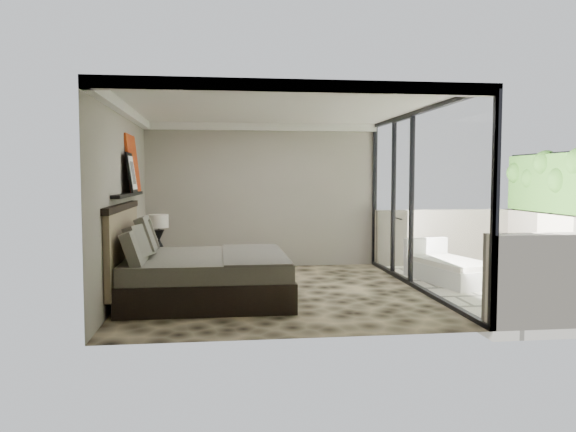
{
  "coord_description": "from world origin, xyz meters",
  "views": [
    {
      "loc": [
        -0.85,
        -8.46,
        1.76
      ],
      "look_at": [
        0.25,
        0.4,
        1.14
      ],
      "focal_mm": 35.0,
      "sensor_mm": 36.0,
      "label": 1
    }
  ],
  "objects": [
    {
      "name": "lounger",
      "position": [
        3.01,
        0.52,
        0.21
      ],
      "size": [
        1.17,
        1.83,
        0.66
      ],
      "rotation": [
        0.0,
        0.0,
        0.2
      ],
      "color": "white",
      "rests_on": "terrace_slab"
    },
    {
      "name": "back_wall",
      "position": [
        0.0,
        2.49,
        1.4
      ],
      "size": [
        4.5,
        0.02,
        2.8
      ],
      "primitive_type": "cube",
      "color": "gray",
      "rests_on": "floor"
    },
    {
      "name": "abstract_canvas",
      "position": [
        -2.19,
        0.65,
        1.97
      ],
      "size": [
        0.13,
        0.9,
        0.9
      ],
      "primitive_type": "cube",
      "rotation": [
        0.0,
        -0.1,
        0.0
      ],
      "color": "#B0470F",
      "rests_on": "picture_ledge"
    },
    {
      "name": "ceiling",
      "position": [
        0.0,
        0.0,
        2.79
      ],
      "size": [
        4.5,
        5.0,
        0.02
      ],
      "primitive_type": "cube",
      "color": "silver",
      "rests_on": "back_wall"
    },
    {
      "name": "framed_print",
      "position": [
        -2.14,
        0.15,
        1.82
      ],
      "size": [
        0.11,
        0.5,
        0.6
      ],
      "primitive_type": "cube",
      "rotation": [
        0.0,
        -0.14,
        0.0
      ],
      "color": "black",
      "rests_on": "picture_ledge"
    },
    {
      "name": "nightstand",
      "position": [
        -1.92,
        1.26,
        0.24
      ],
      "size": [
        0.58,
        0.58,
        0.49
      ],
      "primitive_type": "cube",
      "rotation": [
        0.0,
        0.0,
        -0.2
      ],
      "color": "black",
      "rests_on": "floor"
    },
    {
      "name": "picture_ledge",
      "position": [
        -2.18,
        0.1,
        1.5
      ],
      "size": [
        0.12,
        2.2,
        0.05
      ],
      "primitive_type": "cube",
      "color": "black",
      "rests_on": "left_wall"
    },
    {
      "name": "ottoman",
      "position": [
        4.3,
        0.66,
        0.28
      ],
      "size": [
        0.65,
        0.65,
        0.56
      ],
      "primitive_type": "cube",
      "rotation": [
        0.0,
        0.0,
        -0.18
      ],
      "color": "white",
      "rests_on": "terrace_slab"
    },
    {
      "name": "bed",
      "position": [
        -1.13,
        -0.38,
        0.38
      ],
      "size": [
        2.38,
        2.3,
        1.32
      ],
      "color": "black",
      "rests_on": "floor"
    },
    {
      "name": "terrace_slab",
      "position": [
        3.75,
        0.0,
        -0.06
      ],
      "size": [
        3.0,
        5.0,
        0.12
      ],
      "primitive_type": "cube",
      "color": "beige",
      "rests_on": "ground"
    },
    {
      "name": "floor",
      "position": [
        0.0,
        0.0,
        0.0
      ],
      "size": [
        5.0,
        5.0,
        0.0
      ],
      "primitive_type": "plane",
      "color": "black",
      "rests_on": "ground"
    },
    {
      "name": "table_lamp",
      "position": [
        -1.87,
        1.29,
        0.9
      ],
      "size": [
        0.33,
        0.33,
        0.6
      ],
      "color": "black",
      "rests_on": "nightstand"
    },
    {
      "name": "left_wall",
      "position": [
        -2.24,
        0.0,
        1.4
      ],
      "size": [
        0.02,
        5.0,
        2.8
      ],
      "primitive_type": "cube",
      "color": "gray",
      "rests_on": "floor"
    },
    {
      "name": "glass_wall",
      "position": [
        2.25,
        0.0,
        1.4
      ],
      "size": [
        0.08,
        5.0,
        2.8
      ],
      "primitive_type": "cube",
      "color": "white",
      "rests_on": "floor"
    }
  ]
}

